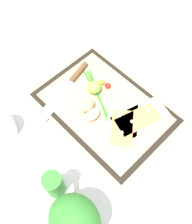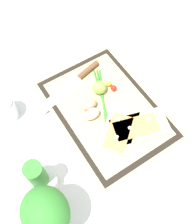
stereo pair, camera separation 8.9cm
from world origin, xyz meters
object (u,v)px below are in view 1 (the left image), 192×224
(knife, at_px, (72,81))
(herb_glass, at_px, (76,222))
(cherry_tomato_red, at_px, (108,86))
(sauce_jar, at_px, (3,126))
(pizza_slice_near, at_px, (141,118))
(egg_pink, at_px, (93,115))
(cherry_tomato_yellow, at_px, (102,82))
(egg_brown, at_px, (88,106))
(lime, at_px, (94,87))
(herb_pot, at_px, (57,189))
(pizza_slice_far, at_px, (122,125))

(knife, bearing_deg, herb_glass, 140.44)
(cherry_tomato_red, distance_m, sauce_jar, 0.41)
(pizza_slice_near, xyz_separation_m, cherry_tomato_red, (0.18, -0.01, 0.01))
(egg_pink, xyz_separation_m, cherry_tomato_yellow, (0.08, -0.13, -0.01))
(cherry_tomato_yellow, height_order, herb_glass, herb_glass)
(egg_brown, xyz_separation_m, herb_glass, (-0.27, 0.29, 0.10))
(lime, height_order, herb_pot, herb_pot)
(pizza_slice_near, height_order, sauce_jar, sauce_jar)
(pizza_slice_near, height_order, herb_pot, herb_pot)
(sauce_jar, bearing_deg, lime, -107.03)
(cherry_tomato_yellow, bearing_deg, herb_pot, 117.13)
(cherry_tomato_yellow, distance_m, sauce_jar, 0.39)
(cherry_tomato_red, bearing_deg, pizza_slice_near, 175.68)
(pizza_slice_near, distance_m, pizza_slice_far, 0.07)
(herb_pot, bearing_deg, pizza_slice_near, -91.06)
(cherry_tomato_yellow, distance_m, herb_glass, 0.52)
(pizza_slice_far, relative_size, egg_pink, 3.46)
(lime, relative_size, herb_pot, 0.29)
(knife, bearing_deg, lime, -160.21)
(pizza_slice_far, bearing_deg, cherry_tomato_red, -28.15)
(knife, bearing_deg, pizza_slice_far, -179.69)
(herb_pot, bearing_deg, lime, -60.29)
(lime, xyz_separation_m, herb_pot, (-0.19, 0.34, 0.02))
(egg_pink, bearing_deg, lime, -46.04)
(pizza_slice_near, bearing_deg, egg_pink, 43.66)
(pizza_slice_near, bearing_deg, herb_pot, 88.94)
(egg_brown, distance_m, cherry_tomato_red, 0.12)
(knife, relative_size, herb_glass, 1.35)
(pizza_slice_far, distance_m, egg_brown, 0.14)
(knife, height_order, sauce_jar, sauce_jar)
(knife, height_order, egg_brown, egg_brown)
(cherry_tomato_yellow, bearing_deg, sauce_jar, 75.37)
(egg_pink, bearing_deg, sauce_jar, 54.53)
(egg_pink, distance_m, herb_glass, 0.38)
(pizza_slice_near, height_order, cherry_tomato_red, same)
(pizza_slice_near, xyz_separation_m, knife, (0.29, 0.07, 0.00))
(egg_brown, distance_m, lime, 0.08)
(sauce_jar, bearing_deg, herb_pot, 179.08)
(pizza_slice_near, xyz_separation_m, pizza_slice_far, (0.03, 0.07, 0.00))
(egg_brown, bearing_deg, herb_glass, 132.64)
(knife, relative_size, cherry_tomato_yellow, 14.18)
(sauce_jar, bearing_deg, knife, -92.21)
(egg_brown, bearing_deg, pizza_slice_far, -164.20)
(pizza_slice_near, xyz_separation_m, herb_glass, (-0.11, 0.40, 0.11))
(egg_pink, bearing_deg, cherry_tomato_yellow, -57.13)
(pizza_slice_near, distance_m, sauce_jar, 0.48)
(egg_brown, bearing_deg, sauce_jar, 62.05)
(pizza_slice_near, distance_m, herb_pot, 0.38)
(pizza_slice_far, xyz_separation_m, sauce_jar, (0.28, 0.30, 0.02))
(lime, height_order, sauce_jar, sauce_jar)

